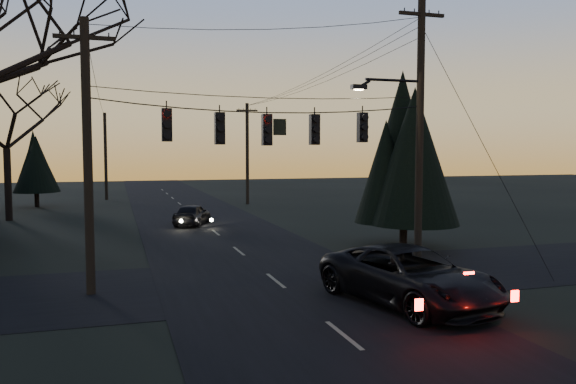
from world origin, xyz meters
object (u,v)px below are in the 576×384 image
object	(u,v)px
utility_pole_right	(417,271)
utility_pole_left	(91,294)
sedan_oncoming_a	(192,215)
evergreen_right	(405,150)
suv_near	(409,277)
utility_pole_far_l	(107,200)
utility_pole_far_r	(248,204)

from	to	relation	value
utility_pole_right	utility_pole_left	size ratio (longest dim) A/B	1.18
utility_pole_left	sedan_oncoming_a	world-z (taller)	utility_pole_left
utility_pole_right	evergreen_right	xyz separation A→B (m)	(1.99, 4.71, 4.54)
utility_pole_right	suv_near	world-z (taller)	utility_pole_right
evergreen_right	suv_near	size ratio (longest dim) A/B	1.32
utility_pole_right	utility_pole_far_l	distance (m)	37.79
utility_pole_right	sedan_oncoming_a	size ratio (longest dim) A/B	2.61
evergreen_right	utility_pole_right	bearing A→B (deg)	-112.91
utility_pole_far_r	suv_near	xyz separation A→B (m)	(-2.60, -31.99, 0.83)
utility_pole_left	suv_near	xyz separation A→B (m)	(8.90, -3.99, 0.83)
evergreen_right	sedan_oncoming_a	xyz separation A→B (m)	(-8.29, 10.87, -3.89)
sedan_oncoming_a	utility_pole_left	bearing A→B (deg)	95.56
utility_pole_far_r	utility_pole_far_l	size ratio (longest dim) A/B	1.06
utility_pole_left	suv_near	bearing A→B (deg)	-24.17
utility_pole_far_l	suv_near	world-z (taller)	utility_pole_far_l
utility_pole_far_l	evergreen_right	size ratio (longest dim) A/B	1.01
sedan_oncoming_a	utility_pole_right	bearing A→B (deg)	136.02
utility_pole_far_l	sedan_oncoming_a	world-z (taller)	utility_pole_far_l
utility_pole_right	suv_near	xyz separation A→B (m)	(-2.60, -3.99, 0.83)
utility_pole_far_l	suv_near	size ratio (longest dim) A/B	1.34
suv_near	utility_pole_right	bearing A→B (deg)	43.90
utility_pole_right	sedan_oncoming_a	xyz separation A→B (m)	(-6.30, 15.59, 0.65)
utility_pole_left	utility_pole_far_l	xyz separation A→B (m)	(0.00, 36.00, 0.00)
evergreen_right	suv_near	world-z (taller)	evergreen_right
utility_pole_left	sedan_oncoming_a	size ratio (longest dim) A/B	2.22
utility_pole_far_l	evergreen_right	xyz separation A→B (m)	(13.49, -31.29, 4.54)
utility_pole_far_r	utility_pole_right	bearing A→B (deg)	-90.00
utility_pole_left	evergreen_right	world-z (taller)	evergreen_right
utility_pole_right	evergreen_right	distance (m)	6.84
utility_pole_left	utility_pole_far_l	distance (m)	36.00
suv_near	utility_pole_far_l	bearing A→B (deg)	89.55
utility_pole_left	utility_pole_far_r	distance (m)	30.27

